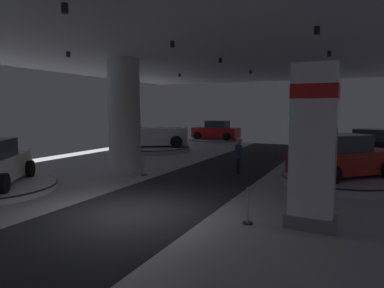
# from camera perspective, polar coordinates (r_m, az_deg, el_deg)

# --- Properties ---
(ground) EXTENTS (24.00, 44.00, 0.06)m
(ground) POSITION_cam_1_polar(r_m,az_deg,el_deg) (10.45, -10.33, -11.48)
(ground) COLOR #B2B2B7
(ceiling_with_spotlights) EXTENTS (24.00, 44.00, 0.39)m
(ceiling_with_spotlights) POSITION_cam_1_polar(r_m,az_deg,el_deg) (10.28, -10.94, 19.70)
(ceiling_with_spotlights) COLOR silver
(column_left) EXTENTS (1.55, 1.55, 5.50)m
(column_left) POSITION_cam_1_polar(r_m,az_deg,el_deg) (17.03, -11.27, 4.67)
(column_left) COLOR silver
(column_left) RESTS_ON ground
(brand_sign_pylon) EXTENTS (1.29, 0.69, 4.21)m
(brand_sign_pylon) POSITION_cam_1_polar(r_m,az_deg,el_deg) (9.13, 19.57, -0.14)
(brand_sign_pylon) COLOR slate
(brand_sign_pylon) RESTS_ON ground
(display_platform_deep_left) EXTENTS (4.93, 4.93, 0.31)m
(display_platform_deep_left) POSITION_cam_1_polar(r_m,az_deg,el_deg) (31.52, 3.99, 0.58)
(display_platform_deep_left) COLOR silver
(display_platform_deep_left) RESTS_ON ground
(display_car_deep_left) EXTENTS (4.25, 2.22, 1.71)m
(display_car_deep_left) POSITION_cam_1_polar(r_m,az_deg,el_deg) (31.44, 4.06, 2.21)
(display_car_deep_left) COLOR red
(display_car_deep_left) RESTS_ON display_platform_deep_left
(display_platform_far_right) EXTENTS (5.97, 5.97, 0.23)m
(display_platform_far_right) POSITION_cam_1_polar(r_m,az_deg,el_deg) (22.22, 28.41, -2.46)
(display_platform_far_right) COLOR #B7B7BC
(display_platform_far_right) RESTS_ON ground
(display_car_far_right) EXTENTS (4.57, 3.39, 1.71)m
(display_car_far_right) POSITION_cam_1_polar(r_m,az_deg,el_deg) (22.13, 28.44, -0.24)
(display_car_far_right) COLOR black
(display_car_far_right) RESTS_ON display_platform_far_right
(display_platform_far_left) EXTENTS (5.68, 5.68, 0.34)m
(display_platform_far_left) POSITION_cam_1_polar(r_m,az_deg,el_deg) (25.37, -6.81, -0.70)
(display_platform_far_left) COLOR #B7B7BC
(display_platform_far_left) RESTS_ON ground
(pickup_truck_far_left) EXTENTS (5.67, 4.46, 2.30)m
(pickup_truck_far_left) POSITION_cam_1_polar(r_m,az_deg,el_deg) (25.30, -7.57, 1.75)
(pickup_truck_far_left) COLOR silver
(pickup_truck_far_left) RESTS_ON display_platform_far_left
(display_platform_mid_right) EXTENTS (4.76, 4.76, 0.36)m
(display_platform_mid_right) POSITION_cam_1_polar(r_m,az_deg,el_deg) (15.22, 23.72, -5.53)
(display_platform_mid_right) COLOR #B7B7BC
(display_platform_mid_right) RESTS_ON ground
(display_car_mid_right) EXTENTS (4.18, 4.30, 1.71)m
(display_car_mid_right) POSITION_cam_1_polar(r_m,az_deg,el_deg) (15.05, 23.78, -2.09)
(display_car_mid_right) COLOR maroon
(display_car_mid_right) RESTS_ON display_platform_mid_right
(visitor_walking_near) EXTENTS (0.32, 0.32, 1.59)m
(visitor_walking_near) POSITION_cam_1_polar(r_m,az_deg,el_deg) (16.33, 7.75, -1.81)
(visitor_walking_near) COLOR black
(visitor_walking_near) RESTS_ON ground
(stanchion_a) EXTENTS (0.28, 0.28, 1.01)m
(stanchion_a) POSITION_cam_1_polar(r_m,az_deg,el_deg) (9.42, 9.31, -10.88)
(stanchion_a) COLOR #333338
(stanchion_a) RESTS_ON ground
(stanchion_b) EXTENTS (0.28, 0.28, 1.01)m
(stanchion_b) POSITION_cam_1_polar(r_m,az_deg,el_deg) (16.04, -7.99, -3.89)
(stanchion_b) COLOR #333338
(stanchion_b) RESTS_ON ground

